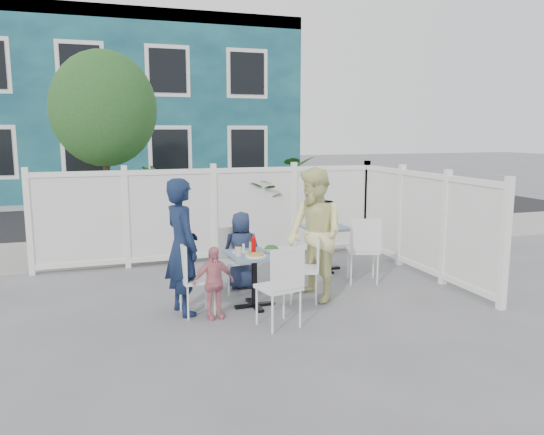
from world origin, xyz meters
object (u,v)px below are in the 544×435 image
object	(u,v)px
chair_near	(282,281)
boy	(241,250)
main_table	(254,265)
toddler	(213,282)
man	(182,247)
utility_cabinet	(86,219)
spare_table	(325,236)
chair_left	(191,273)
chair_right	(310,263)
chair_back	(234,254)
woman	(315,235)

from	to	relation	value
chair_near	boy	xyz separation A→B (m)	(-0.03, 1.66, 0.00)
main_table	toddler	size ratio (longest dim) A/B	0.80
chair_near	man	distance (m)	1.35
utility_cabinet	chair_near	size ratio (longest dim) A/B	1.24
man	boy	size ratio (longest dim) A/B	1.51
spare_table	chair_left	xyz separation A→B (m)	(-2.40, -1.43, -0.03)
spare_table	chair_right	world-z (taller)	chair_right
chair_back	woman	bearing A→B (deg)	133.71
main_table	chair_near	xyz separation A→B (m)	(0.09, -0.82, 0.01)
chair_left	chair_near	distance (m)	1.19
utility_cabinet	chair_near	bearing A→B (deg)	-62.82
main_table	chair_near	world-z (taller)	chair_near
chair_near	toddler	world-z (taller)	chair_near
woman	toddler	size ratio (longest dim) A/B	2.00
utility_cabinet	woman	size ratio (longest dim) A/B	0.67
man	woman	xyz separation A→B (m)	(1.73, -0.02, 0.04)
chair_right	spare_table	bearing A→B (deg)	-8.55
chair_right	chair_near	xyz separation A→B (m)	(-0.67, -0.82, 0.04)
main_table	man	distance (m)	0.95
spare_table	man	size ratio (longest dim) A/B	0.43
main_table	woman	bearing A→B (deg)	2.23
boy	chair_near	bearing A→B (deg)	103.01
chair_left	chair_back	distance (m)	1.14
utility_cabinet	man	size ratio (longest dim) A/B	0.71
chair_right	boy	bearing A→B (deg)	62.02
chair_left	chair_right	bearing A→B (deg)	85.82
chair_right	chair_back	xyz separation A→B (m)	(-0.81, 0.80, 0.00)
spare_table	toddler	bearing A→B (deg)	-143.05
chair_back	man	world-z (taller)	man
main_table	toddler	world-z (taller)	toddler
spare_table	toddler	size ratio (longest dim) A/B	0.82
man	toddler	xyz separation A→B (m)	(0.32, -0.29, -0.40)
man	woman	size ratio (longest dim) A/B	0.95
utility_cabinet	toddler	xyz separation A→B (m)	(1.50, -4.37, -0.15)
utility_cabinet	chair_left	distance (m)	4.37
woman	boy	distance (m)	1.17
main_table	toddler	xyz separation A→B (m)	(-0.58, -0.24, -0.10)
utility_cabinet	woman	xyz separation A→B (m)	(2.92, -4.10, 0.29)
chair_right	toddler	distance (m)	1.36
chair_back	toddler	world-z (taller)	chair_back
boy	toddler	xyz separation A→B (m)	(-0.64, -1.08, -0.11)
woman	main_table	bearing A→B (deg)	-100.76
main_table	man	xyz separation A→B (m)	(-0.90, 0.05, 0.29)
chair_right	toddler	xyz separation A→B (m)	(-1.34, -0.24, -0.07)
spare_table	toddler	world-z (taller)	toddler
chair_left	chair_back	size ratio (longest dim) A/B	1.01
man	boy	xyz separation A→B (m)	(0.95, 0.79, -0.28)
spare_table	chair_left	distance (m)	2.80
utility_cabinet	main_table	bearing A→B (deg)	-59.72
chair_back	chair_near	size ratio (longest dim) A/B	0.93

